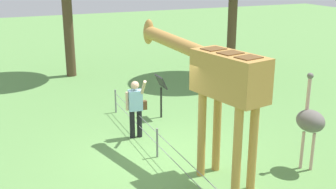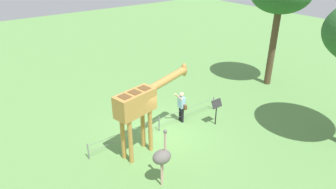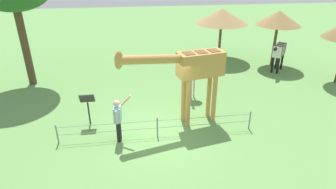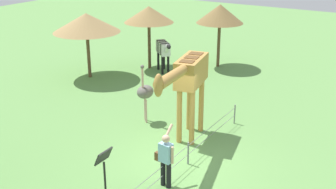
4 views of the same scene
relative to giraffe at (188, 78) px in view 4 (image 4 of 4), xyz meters
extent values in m
plane|color=#60934C|center=(1.37, 0.64, -2.24)|extent=(60.00, 60.00, 0.00)
cylinder|color=#BC8942|center=(0.14, 0.25, -1.27)|extent=(0.18, 0.18, 1.94)
cylinder|color=#BC8942|center=(0.23, -0.18, -1.27)|extent=(0.18, 0.18, 1.94)
cylinder|color=#BC8942|center=(-0.93, 0.03, -1.27)|extent=(0.18, 0.18, 1.94)
cylinder|color=#BC8942|center=(-0.84, -0.40, -1.27)|extent=(0.18, 0.18, 1.94)
cube|color=#BC8942|center=(-0.35, -0.07, 0.15)|extent=(1.81, 1.03, 0.90)
cube|color=brown|center=(0.14, 0.03, 0.61)|extent=(0.44, 0.50, 0.02)
cube|color=brown|center=(-0.35, -0.07, 0.61)|extent=(0.44, 0.50, 0.02)
cube|color=brown|center=(-0.84, -0.18, 0.61)|extent=(0.44, 0.50, 0.02)
cylinder|color=#BC8942|center=(1.40, 0.29, 0.52)|extent=(2.43, 0.81, 0.54)
ellipsoid|color=#BC8942|center=(2.57, 0.54, 0.63)|extent=(0.38, 0.32, 0.66)
cylinder|color=brown|center=(2.57, 0.60, 0.81)|extent=(0.05, 0.05, 0.14)
cylinder|color=brown|center=(2.57, 0.48, 0.81)|extent=(0.05, 0.05, 0.14)
cylinder|color=black|center=(2.73, 0.78, -1.85)|extent=(0.14, 0.14, 0.78)
cylinder|color=black|center=(2.75, 0.98, -1.85)|extent=(0.14, 0.14, 0.78)
cube|color=#8CBFE0|center=(2.74, 0.88, -1.19)|extent=(0.28, 0.39, 0.55)
sphere|color=#D8AD8C|center=(2.74, 0.88, -0.77)|extent=(0.22, 0.22, 0.22)
cylinder|color=#D8AD8C|center=(2.44, 0.75, -0.76)|extent=(0.44, 0.13, 0.46)
cylinder|color=#D8AD8C|center=(2.77, 1.10, -1.19)|extent=(0.08, 0.08, 0.50)
cube|color=brown|center=(2.77, 0.65, -1.36)|extent=(0.14, 0.21, 0.24)
cylinder|color=black|center=(-5.91, -4.44, -1.77)|extent=(0.12, 0.12, 0.95)
cylinder|color=black|center=(-5.69, -4.64, -1.77)|extent=(0.12, 0.12, 0.95)
cylinder|color=black|center=(-6.45, -5.03, -1.77)|extent=(0.12, 0.12, 0.95)
cylinder|color=black|center=(-6.22, -5.23, -1.77)|extent=(0.12, 0.12, 0.95)
cube|color=silver|center=(-6.41, -5.22, -0.99)|extent=(0.44, 0.42, 0.60)
cube|color=black|center=(-6.30, -5.09, -0.99)|extent=(0.44, 0.42, 0.60)
cube|color=silver|center=(-6.18, -4.96, -0.99)|extent=(0.44, 0.42, 0.60)
cube|color=black|center=(-6.07, -4.84, -0.99)|extent=(0.44, 0.42, 0.60)
cube|color=silver|center=(-5.95, -4.71, -0.99)|extent=(0.44, 0.42, 0.60)
cube|color=black|center=(-5.84, -4.58, -0.99)|extent=(0.44, 0.42, 0.60)
cube|color=silver|center=(-5.72, -4.45, -0.99)|extent=(0.44, 0.42, 0.60)
cylinder|color=silver|center=(-5.57, -4.28, -0.84)|extent=(0.44, 0.46, 0.47)
ellipsoid|color=black|center=(-5.40, -4.09, -0.69)|extent=(0.40, 0.42, 0.22)
cylinder|color=#CC9E93|center=(-0.48, -2.02, -1.79)|extent=(0.07, 0.07, 0.90)
cylinder|color=#CC9E93|center=(-0.64, -2.18, -1.79)|extent=(0.07, 0.07, 0.90)
ellipsoid|color=#66605B|center=(-0.56, -2.10, -1.06)|extent=(0.70, 0.56, 0.49)
cylinder|color=#CC9E93|center=(-0.41, -2.10, -0.51)|extent=(0.08, 0.08, 0.80)
sphere|color=#66605B|center=(-0.41, -2.10, -0.06)|extent=(0.14, 0.14, 0.14)
cylinder|color=brown|center=(-8.38, -2.87, -1.08)|extent=(0.16, 0.16, 2.32)
cone|color=brown|center=(-8.38, -2.87, 0.55)|extent=(2.41, 2.41, 0.95)
cylinder|color=brown|center=(-3.43, -7.43, -1.12)|extent=(0.16, 0.16, 2.25)
cone|color=#997A4C|center=(-3.43, -7.43, 0.45)|extent=(3.19, 3.19, 0.89)
cylinder|color=brown|center=(-6.22, -5.78, -1.04)|extent=(0.16, 0.16, 2.41)
cone|color=olive|center=(-6.22, -5.78, 0.57)|extent=(2.51, 2.51, 0.81)
cylinder|color=black|center=(3.90, -0.34, -1.77)|extent=(0.06, 0.06, 0.95)
cube|color=#2D2D2D|center=(3.90, -0.34, -1.11)|extent=(0.56, 0.21, 0.38)
cylinder|color=slate|center=(-2.13, 0.81, -1.87)|extent=(0.05, 0.05, 0.75)
cylinder|color=slate|center=(1.37, 0.81, -1.87)|extent=(0.05, 0.05, 0.75)
cube|color=slate|center=(1.37, 0.81, -1.61)|extent=(7.00, 0.01, 0.01)
cube|color=slate|center=(1.37, 0.81, -1.91)|extent=(7.00, 0.01, 0.01)
camera|label=1|loc=(-7.45, 4.33, 2.34)|focal=45.57mm
camera|label=2|loc=(-5.46, -9.02, 5.54)|focal=32.21mm
camera|label=3|loc=(2.17, 9.56, 3.69)|focal=30.52mm
camera|label=4|loc=(11.36, 6.32, 4.39)|focal=45.35mm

